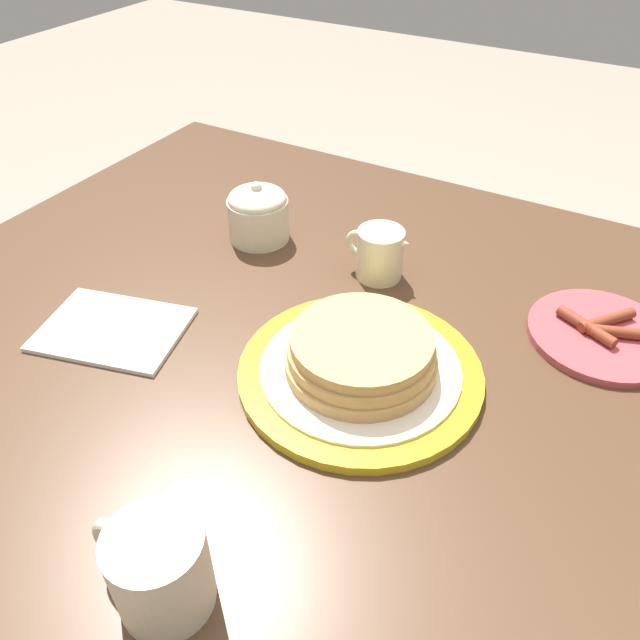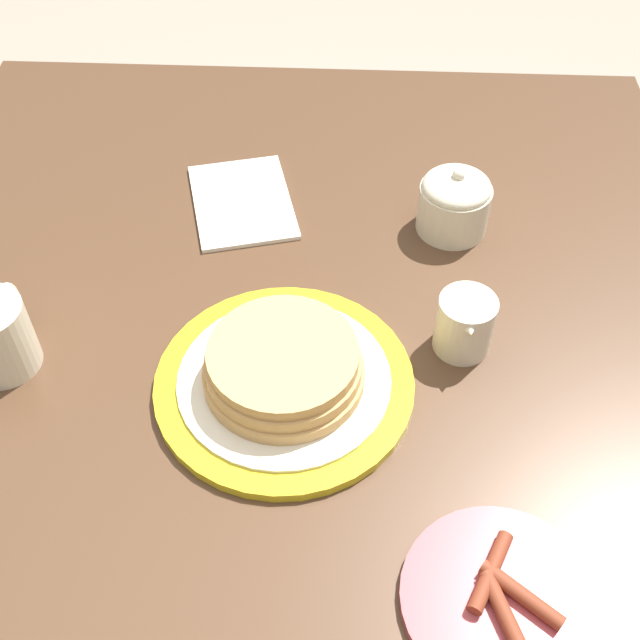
% 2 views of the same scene
% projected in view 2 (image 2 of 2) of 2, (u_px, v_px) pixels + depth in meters
% --- Properties ---
extents(dining_table, '(1.38, 1.03, 0.73)m').
position_uv_depth(dining_table, '(285.00, 473.00, 0.91)').
color(dining_table, '#4C3321').
rests_on(dining_table, ground_plane).
extents(pancake_plate, '(0.28, 0.28, 0.06)m').
position_uv_depth(pancake_plate, '(287.00, 374.00, 0.85)').
color(pancake_plate, gold).
rests_on(pancake_plate, dining_table).
extents(side_plate_bacon, '(0.18, 0.18, 0.02)m').
position_uv_depth(side_plate_bacon, '(501.00, 599.00, 0.70)').
color(side_plate_bacon, '#B2474C').
rests_on(side_plate_bacon, dining_table).
extents(creamer_pitcher, '(0.10, 0.06, 0.08)m').
position_uv_depth(creamer_pitcher, '(465.00, 323.00, 0.88)').
color(creamer_pitcher, beige).
rests_on(creamer_pitcher, dining_table).
extents(sugar_bowl, '(0.09, 0.09, 0.09)m').
position_uv_depth(sugar_bowl, '(454.00, 202.00, 1.01)').
color(sugar_bowl, beige).
rests_on(sugar_bowl, dining_table).
extents(napkin, '(0.20, 0.17, 0.01)m').
position_uv_depth(napkin, '(242.00, 202.00, 1.07)').
color(napkin, silver).
rests_on(napkin, dining_table).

